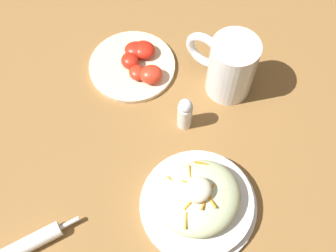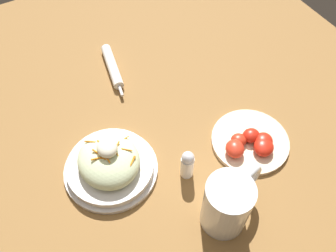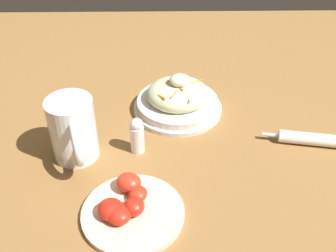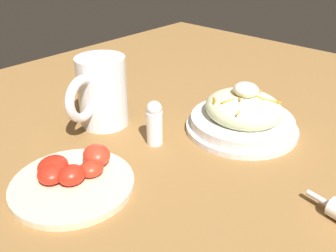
# 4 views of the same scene
# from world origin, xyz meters

# --- Properties ---
(ground_plane) EXTENTS (1.43, 1.43, 0.00)m
(ground_plane) POSITION_xyz_m (0.00, 0.00, 0.00)
(ground_plane) COLOR olive
(salad_plate) EXTENTS (0.21, 0.21, 0.10)m
(salad_plate) POSITION_xyz_m (-0.04, 0.10, 0.03)
(salad_plate) COLOR silver
(salad_plate) RESTS_ON ground_plane
(beer_mug) EXTENTS (0.09, 0.15, 0.14)m
(beer_mug) POSITION_xyz_m (-0.26, -0.06, 0.06)
(beer_mug) COLOR white
(beer_mug) RESTS_ON ground_plane
(napkin_roll) EXTENTS (0.19, 0.06, 0.03)m
(napkin_roll) POSITION_xyz_m (0.25, -0.03, 0.01)
(napkin_roll) COLOR white
(napkin_roll) RESTS_ON ground_plane
(tomato_plate) EXTENTS (0.19, 0.19, 0.04)m
(tomato_plate) POSITION_xyz_m (-0.14, -0.21, 0.01)
(tomato_plate) COLOR beige
(tomato_plate) RESTS_ON ground_plane
(salt_shaker) EXTENTS (0.03, 0.03, 0.08)m
(salt_shaker) POSITION_xyz_m (-0.13, -0.04, 0.04)
(salt_shaker) COLOR white
(salt_shaker) RESTS_ON ground_plane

